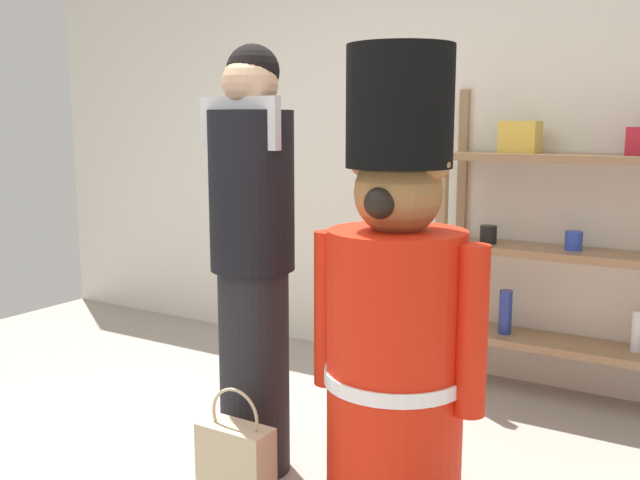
% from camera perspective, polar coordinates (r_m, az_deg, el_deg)
% --- Properties ---
extents(back_wall, '(6.40, 0.12, 2.60)m').
position_cam_1_polar(back_wall, '(4.21, 10.97, 7.33)').
color(back_wall, silver).
rests_on(back_wall, ground_plane).
extents(merchandise_shelf, '(1.35, 0.35, 1.61)m').
position_cam_1_polar(merchandise_shelf, '(3.85, 19.27, -0.25)').
color(merchandise_shelf, '#93704C').
rests_on(merchandise_shelf, ground_plane).
extents(teddy_bear_guard, '(0.67, 0.51, 1.69)m').
position_cam_1_polar(teddy_bear_guard, '(2.57, 6.05, -6.37)').
color(teddy_bear_guard, red).
rests_on(teddy_bear_guard, ground_plane).
extents(person_shopper, '(0.35, 0.34, 1.73)m').
position_cam_1_polar(person_shopper, '(2.88, -5.37, -1.26)').
color(person_shopper, black).
rests_on(person_shopper, ground_plane).
extents(shopping_bag, '(0.29, 0.13, 0.47)m').
position_cam_1_polar(shopping_bag, '(2.83, -6.70, -17.26)').
color(shopping_bag, '#C1AD89').
rests_on(shopping_bag, ground_plane).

